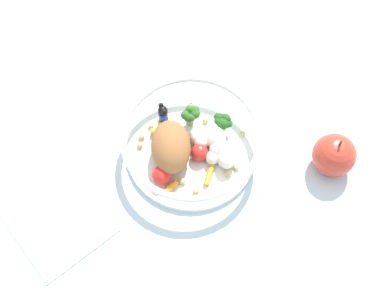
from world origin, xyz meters
TOP-DOWN VIEW (x-y plane):
  - ground_plane at (0.00, 0.00)m, footprint 2.40×2.40m
  - food_container at (0.02, 0.00)m, footprint 0.22×0.22m
  - loose_apple at (-0.19, 0.07)m, footprint 0.07×0.07m
  - folded_napkin at (0.23, 0.07)m, footprint 0.18×0.18m

SIDE VIEW (x-z plane):
  - ground_plane at x=0.00m, z-range 0.00..0.00m
  - folded_napkin at x=0.23m, z-range 0.00..0.01m
  - food_container at x=0.02m, z-range 0.00..0.07m
  - loose_apple at x=-0.19m, z-range -0.01..0.07m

